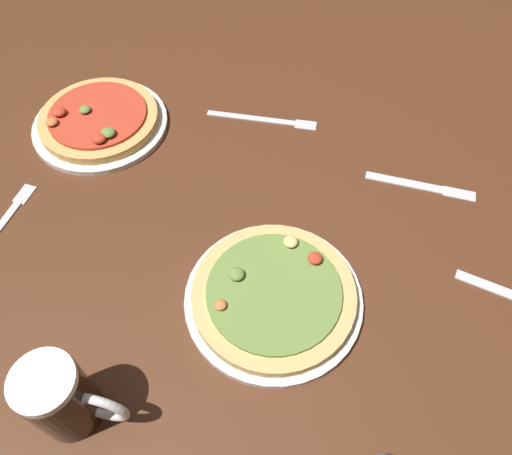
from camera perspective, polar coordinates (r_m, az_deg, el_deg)
ground_plane at (r=0.89m, az=-0.00°, el=-1.30°), size 2.40×2.40×0.03m
pizza_plate_near at (r=0.80m, az=2.03°, el=-7.84°), size 0.29×0.29×0.05m
pizza_plate_far at (r=1.09m, az=-17.57°, el=11.62°), size 0.28×0.28×0.05m
beer_mug_dark at (r=0.73m, az=-21.37°, el=-17.77°), size 0.12×0.11×0.14m
fork_left at (r=1.07m, az=0.96°, el=12.33°), size 0.20×0.16×0.01m
knife_right at (r=0.99m, az=18.43°, el=4.60°), size 0.16×0.16×0.01m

